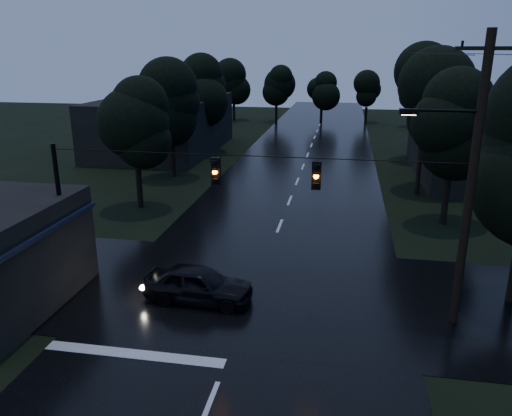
% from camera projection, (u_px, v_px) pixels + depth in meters
% --- Properties ---
extents(main_road, '(12.00, 120.00, 0.02)m').
position_uv_depth(main_road, '(297.00, 182.00, 37.11)').
color(main_road, black).
rests_on(main_road, ground).
extents(cross_street, '(60.00, 9.00, 0.02)m').
position_uv_depth(cross_street, '(254.00, 292.00, 20.21)').
color(cross_street, black).
rests_on(cross_street, ground).
extents(building_far_right, '(10.00, 14.00, 4.40)m').
position_uv_depth(building_far_right, '(487.00, 149.00, 37.86)').
color(building_far_right, black).
rests_on(building_far_right, ground).
extents(building_far_left, '(10.00, 16.00, 5.00)m').
position_uv_depth(building_far_left, '(163.00, 125.00, 48.08)').
color(building_far_left, black).
rests_on(building_far_left, ground).
extents(utility_pole_main, '(3.50, 0.30, 10.00)m').
position_uv_depth(utility_pole_main, '(469.00, 180.00, 16.45)').
color(utility_pole_main, black).
rests_on(utility_pole_main, ground).
extents(utility_pole_far, '(2.00, 0.30, 7.50)m').
position_uv_depth(utility_pole_far, '(422.00, 138.00, 32.67)').
color(utility_pole_far, black).
rests_on(utility_pole_far, ground).
extents(anchor_pole_left, '(0.18, 0.18, 6.00)m').
position_uv_depth(anchor_pole_left, '(62.00, 219.00, 19.62)').
color(anchor_pole_left, black).
rests_on(anchor_pole_left, ground).
extents(span_signals, '(15.00, 0.37, 1.12)m').
position_uv_depth(span_signals, '(264.00, 172.00, 17.59)').
color(span_signals, black).
rests_on(span_signals, ground).
extents(tree_left_a, '(3.92, 3.92, 8.26)m').
position_uv_depth(tree_left_a, '(135.00, 123.00, 29.52)').
color(tree_left_a, black).
rests_on(tree_left_a, ground).
extents(tree_left_b, '(4.20, 4.20, 8.85)m').
position_uv_depth(tree_left_b, '(170.00, 103.00, 37.01)').
color(tree_left_b, black).
rests_on(tree_left_b, ground).
extents(tree_left_c, '(4.48, 4.48, 9.44)m').
position_uv_depth(tree_left_c, '(200.00, 88.00, 46.38)').
color(tree_left_c, black).
rests_on(tree_left_c, ground).
extents(tree_right_a, '(4.20, 4.20, 8.85)m').
position_uv_depth(tree_right_a, '(455.00, 124.00, 26.40)').
color(tree_right_a, black).
rests_on(tree_right_a, ground).
extents(tree_right_b, '(4.48, 4.48, 9.44)m').
position_uv_depth(tree_right_b, '(441.00, 102.00, 33.69)').
color(tree_right_b, black).
rests_on(tree_right_b, ground).
extents(tree_right_c, '(4.76, 4.76, 10.03)m').
position_uv_depth(tree_right_c, '(429.00, 86.00, 42.86)').
color(tree_right_c, black).
rests_on(tree_right_c, ground).
extents(car, '(4.29, 1.90, 1.43)m').
position_uv_depth(car, '(199.00, 284.00, 19.27)').
color(car, black).
rests_on(car, ground).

